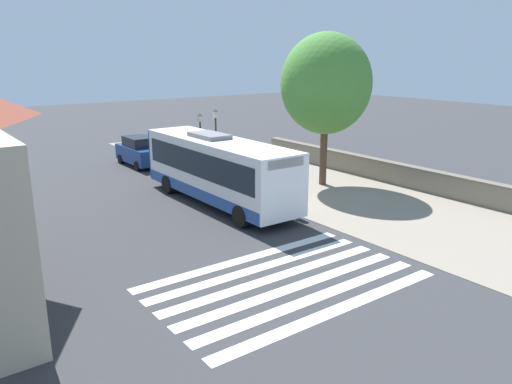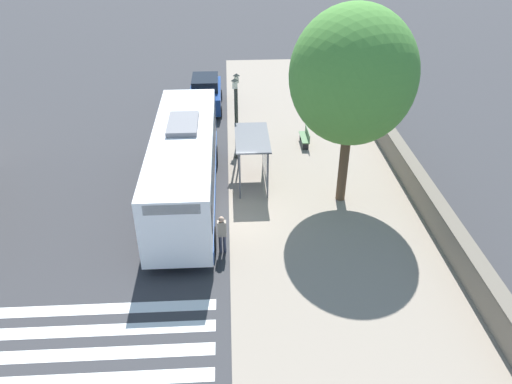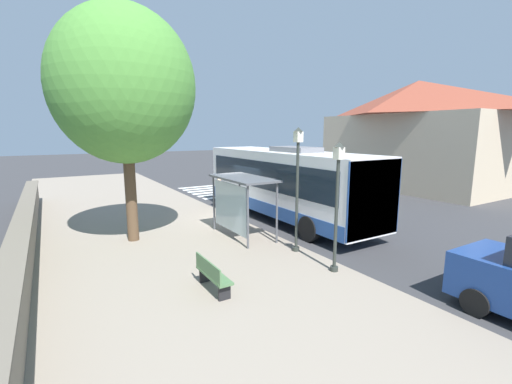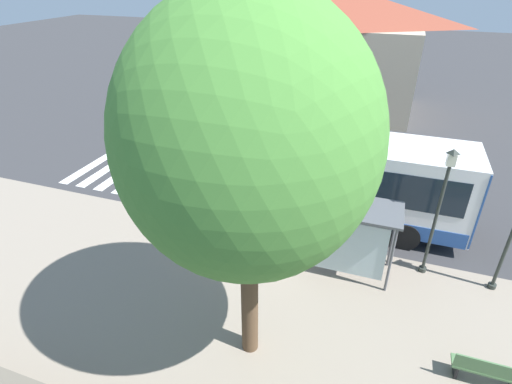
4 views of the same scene
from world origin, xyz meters
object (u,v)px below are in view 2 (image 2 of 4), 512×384
Objects in this scene: street_lamp_near at (235,112)px; shade_tree at (353,76)px; pedestrian at (222,232)px; parked_car_behind_bus at (206,93)px; street_lamp_far at (237,102)px; bus at (185,164)px; bus_shelter at (255,145)px; bench at (305,137)px.

shade_tree is at bearing 137.36° from street_lamp_near.
pedestrian is at bearing 33.50° from shade_tree.
parked_car_behind_bus reaches higher than pedestrian.
street_lamp_far reaches higher than pedestrian.
bus_shelter is (-3.17, -1.36, 0.17)m from bus.
shade_tree is (-0.83, 5.55, 5.29)m from bench.
pedestrian is (-1.61, 3.88, -0.84)m from bus.
shade_tree is (-4.61, 4.25, 3.21)m from street_lamp_near.
bus is 8.13m from bench.
street_lamp_near is (-2.32, -3.89, 0.74)m from bus.
parked_car_behind_bus is (6.38, -11.20, -4.80)m from shade_tree.
bus is at bearing 23.28° from bus_shelter.
pedestrian is 1.09× the size of bench.
pedestrian is at bearing 94.08° from parked_car_behind_bus.
shade_tree is at bearing 177.05° from bus.
bus is 6.37× the size of pedestrian.
parked_car_behind_bus is at bearing -74.61° from bus_shelter.
pedestrian is at bearing 73.44° from bus_shelter.
shade_tree is 13.75m from parked_car_behind_bus.
bus_shelter is at bearing -24.53° from shade_tree.
street_lamp_near is at bearing 86.75° from street_lamp_far.
bus_shelter is at bearing 99.17° from street_lamp_far.
street_lamp_near is at bearing -95.25° from pedestrian.
street_lamp_far is (3.67, -0.70, 1.84)m from bench.
bus is at bearing 87.06° from parked_car_behind_bus.
shade_tree reaches higher than bench.
street_lamp_far reaches higher than bus.
street_lamp_near reaches higher than street_lamp_far.
bus_shelter is at bearing -106.56° from pedestrian.
street_lamp_far is (-0.11, -2.00, -0.24)m from street_lamp_near.
shade_tree reaches higher than parked_car_behind_bus.
bus_shelter is 0.74× the size of parked_car_behind_bus.
bus_shelter is 5.57m from pedestrian.
bus is 4.59m from street_lamp_near.
parked_car_behind_bus reaches higher than bench.
street_lamp_near reaches higher than pedestrian.
street_lamp_far is at bearing -54.26° from shade_tree.
bench is at bearing -160.97° from street_lamp_near.
street_lamp_near reaches higher than bench.
bus_shelter is 2.09× the size of bench.
street_lamp_near is 7.05m from shade_tree.
street_lamp_near reaches higher than bus_shelter.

